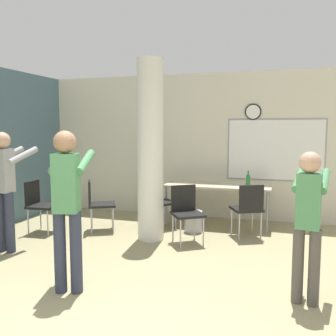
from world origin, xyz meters
TOP-DOWN VIEW (x-y plane):
  - wall_back at (0.02, 5.06)m, footprint 8.00×0.15m
  - support_pillar at (-0.69, 3.25)m, footprint 0.41×0.41m
  - folding_table at (0.17, 4.44)m, footprint 1.89×0.66m
  - bottle_on_table at (0.70, 4.49)m, footprint 0.07×0.07m
  - waste_bin at (-0.14, 3.86)m, footprint 0.30×0.30m
  - chair_table_left at (-0.78, 3.89)m, footprint 0.62×0.62m
  - chair_near_pillar at (-1.71, 3.43)m, footprint 0.59×0.59m
  - chair_table_right at (0.77, 3.78)m, footprint 0.59×0.59m
  - chair_by_left_wall at (-2.60, 3.07)m, footprint 0.46×0.46m
  - chair_table_front at (-0.11, 3.25)m, footprint 0.61×0.61m
  - person_playing_side at (1.53, 1.65)m, footprint 0.40×0.62m
  - person_watching_back at (-2.44, 2.10)m, footprint 0.42×0.64m
  - person_playing_front at (-0.87, 1.19)m, footprint 0.49×0.68m

SIDE VIEW (x-z plane):
  - waste_bin at x=-0.14m, z-range 0.00..0.35m
  - chair_table_left at x=-0.78m, z-range 0.08..0.95m
  - chair_near_pillar at x=-1.71m, z-range 0.08..0.95m
  - chair_table_right at x=0.77m, z-range 0.08..0.95m
  - chair_by_left_wall at x=-2.60m, z-range 0.08..0.95m
  - chair_table_front at x=-0.11m, z-range 0.08..0.95m
  - folding_table at x=0.17m, z-range 0.32..1.05m
  - bottle_on_table at x=0.70m, z-range 0.70..0.97m
  - person_playing_side at x=1.53m, z-range 0.14..1.66m
  - person_watching_back at x=-2.44m, z-range 0.15..1.84m
  - person_playing_front at x=-0.87m, z-range 0.15..1.88m
  - wall_back at x=0.02m, z-range 0.00..2.80m
  - support_pillar at x=-0.69m, z-range 0.00..2.80m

